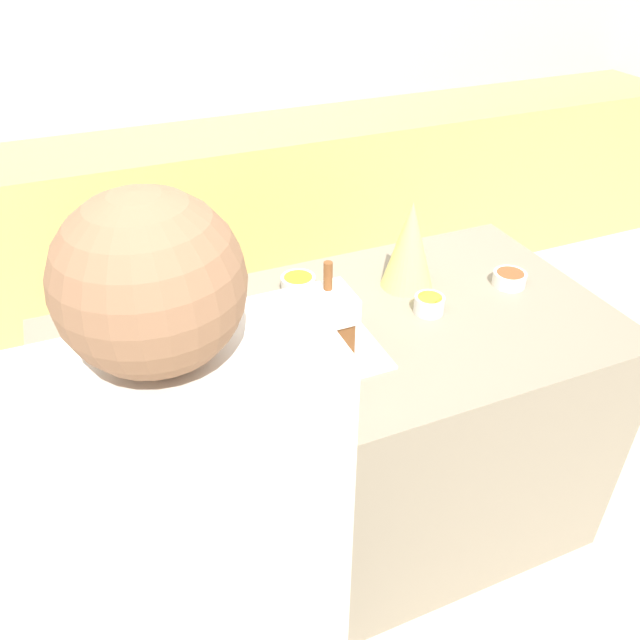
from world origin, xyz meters
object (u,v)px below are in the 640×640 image
at_px(baking_tray, 312,356).
at_px(candy_bowl_behind_tray, 298,283).
at_px(decorative_tree, 410,245).
at_px(gingerbread_house, 312,325).
at_px(candy_bowl_front_corner, 429,304).
at_px(candy_bowl_near_tray_right, 509,278).
at_px(candy_bowl_center_rear, 94,319).
at_px(person, 211,621).

distance_m(baking_tray, candy_bowl_behind_tray, 0.34).
relative_size(baking_tray, decorative_tree, 1.32).
relative_size(gingerbread_house, candy_bowl_behind_tray, 2.40).
bearing_deg(decorative_tree, baking_tray, -151.23).
bearing_deg(decorative_tree, candy_bowl_front_corner, -95.71).
xyz_separation_m(candy_bowl_near_tray_right, candy_bowl_behind_tray, (-0.64, 0.23, 0.00)).
xyz_separation_m(gingerbread_house, decorative_tree, (0.43, 0.23, 0.04)).
relative_size(baking_tray, candy_bowl_center_rear, 3.46).
distance_m(candy_bowl_center_rear, candy_bowl_behind_tray, 0.62).
bearing_deg(gingerbread_house, candy_bowl_behind_tray, 75.22).
xyz_separation_m(baking_tray, candy_bowl_behind_tray, (0.09, 0.33, 0.03)).
distance_m(decorative_tree, candy_bowl_center_rear, 0.98).
distance_m(baking_tray, candy_bowl_near_tray_right, 0.74).
bearing_deg(person, gingerbread_house, 53.99).
bearing_deg(candy_bowl_near_tray_right, decorative_tree, 156.92).
distance_m(candy_bowl_front_corner, person, 1.10).
xyz_separation_m(decorative_tree, candy_bowl_near_tray_right, (0.31, -0.13, -0.12)).
xyz_separation_m(candy_bowl_behind_tray, candy_bowl_front_corner, (0.32, -0.26, 0.00)).
bearing_deg(gingerbread_house, candy_bowl_front_corner, 9.34).
bearing_deg(candy_bowl_center_rear, candy_bowl_front_corner, -18.87).
distance_m(candy_bowl_near_tray_right, person, 1.39).
xyz_separation_m(decorative_tree, person, (-0.88, -0.85, -0.16)).
height_order(gingerbread_house, candy_bowl_near_tray_right, gingerbread_house).
distance_m(baking_tray, candy_bowl_center_rear, 0.66).
relative_size(decorative_tree, person, 0.17).
bearing_deg(candy_bowl_front_corner, person, -141.38).
bearing_deg(candy_bowl_front_corner, decorative_tree, 84.29).
bearing_deg(candy_bowl_near_tray_right, candy_bowl_front_corner, -173.60).
xyz_separation_m(baking_tray, person, (-0.45, -0.62, -0.02)).
relative_size(decorative_tree, candy_bowl_near_tray_right, 2.72).
distance_m(decorative_tree, person, 1.23).
height_order(gingerbread_house, candy_bowl_center_rear, gingerbread_house).
bearing_deg(candy_bowl_center_rear, decorative_tree, -9.21).
distance_m(decorative_tree, candy_bowl_near_tray_right, 0.35).
relative_size(baking_tray, candy_bowl_front_corner, 4.20).
bearing_deg(gingerbread_house, baking_tray, -158.96).
height_order(baking_tray, candy_bowl_behind_tray, candy_bowl_behind_tray).
distance_m(baking_tray, candy_bowl_front_corner, 0.42).
bearing_deg(candy_bowl_near_tray_right, gingerbread_house, -171.95).
height_order(decorative_tree, candy_bowl_behind_tray, decorative_tree).
bearing_deg(baking_tray, candy_bowl_front_corner, 9.35).
height_order(candy_bowl_center_rear, person, person).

